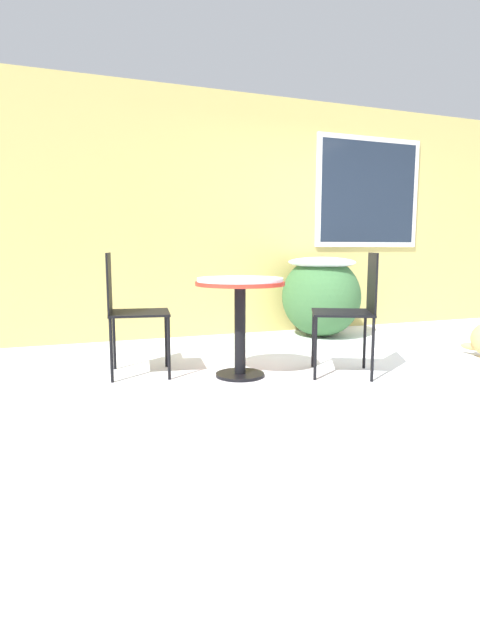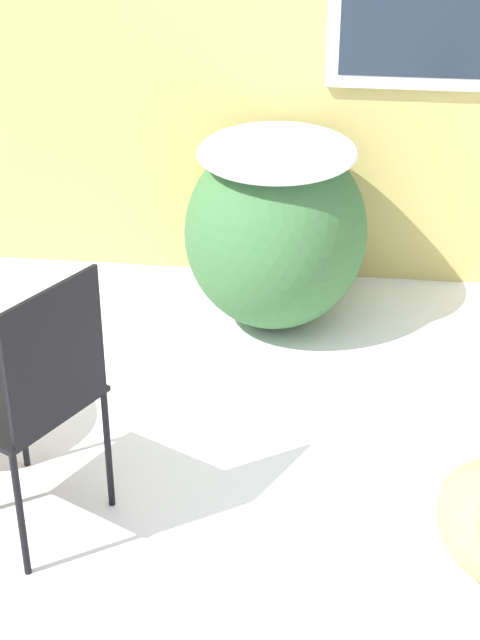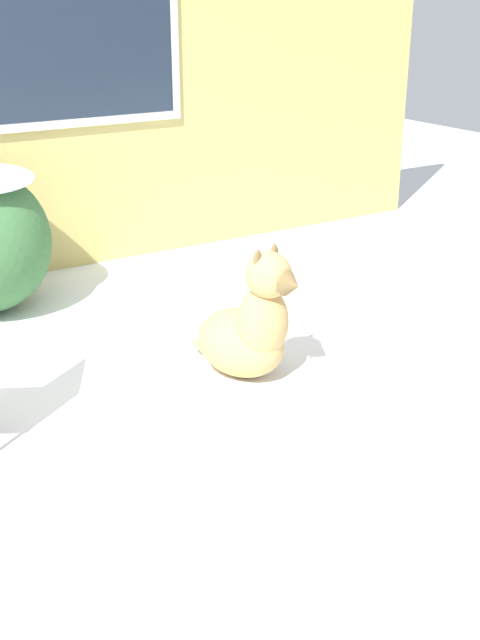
% 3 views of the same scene
% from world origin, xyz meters
% --- Properties ---
extents(ground_plane, '(16.00, 16.00, 0.00)m').
position_xyz_m(ground_plane, '(0.00, 0.00, 0.00)').
color(ground_plane, white).
extents(dog, '(0.51, 0.73, 0.74)m').
position_xyz_m(dog, '(0.94, -0.06, 0.27)').
color(dog, tan).
rests_on(dog, ground_plane).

